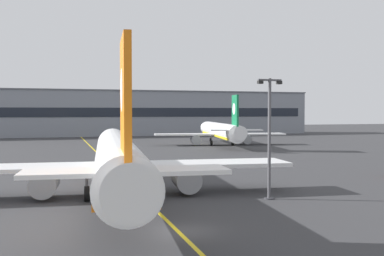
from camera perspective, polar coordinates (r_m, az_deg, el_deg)
name	(u,v)px	position (r m, az deg, el deg)	size (l,w,h in m)	color
ground_plane	(185,232)	(29.32, -0.95, -12.91)	(400.00, 400.00, 0.00)	#353538
taxiway_centreline	(116,172)	(58.21, -9.47, -5.42)	(0.30, 180.00, 0.01)	yellow
airliner_foreground	(117,159)	(41.04, -9.38, -3.83)	(32.34, 41.50, 11.65)	white
airliner_background	(221,131)	(101.93, 3.62, -0.42)	(29.82, 38.10, 10.74)	white
apron_lamp_post	(269,136)	(39.69, 9.70, -0.95)	(2.24, 0.90, 10.44)	#515156
safety_cone_by_nose_gear	(100,171)	(57.40, -11.44, -5.28)	(0.44, 0.44, 0.55)	orange
terminal_building	(111,113)	(144.74, -10.13, 1.88)	(131.70, 12.40, 14.19)	gray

